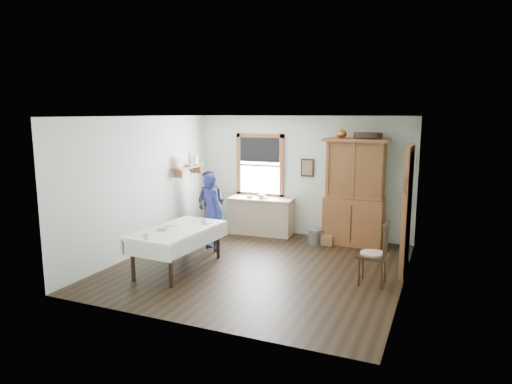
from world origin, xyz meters
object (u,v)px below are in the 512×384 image
china_hutch (355,192)px  wicker_basket (324,239)px  dining_table (178,249)px  spindle_chair (373,253)px  figure_dark (211,206)px  pail (315,237)px  woman_blue (212,215)px  work_counter (261,216)px

china_hutch → wicker_basket: bearing=-154.0°
china_hutch → dining_table: 3.87m
spindle_chair → figure_dark: bearing=160.4°
china_hutch → spindle_chair: size_ratio=2.13×
china_hutch → pail: 1.26m
dining_table → pail: 3.06m
pail → woman_blue: bearing=-147.4°
spindle_chair → pail: spindle_chair is taller
china_hutch → pail: bearing=-153.9°
china_hutch → spindle_chair: bearing=-70.3°
china_hutch → work_counter: bearing=-178.8°
figure_dark → spindle_chair: bearing=-18.5°
work_counter → spindle_chair: size_ratio=1.40×
china_hutch → wicker_basket: size_ratio=6.22×
work_counter → dining_table: 2.83m
dining_table → figure_dark: bearing=104.3°
woman_blue → figure_dark: 1.17m
china_hutch → figure_dark: size_ratio=1.66×
pail → china_hutch: bearing=25.1°
china_hutch → dining_table: (-2.56, -2.80, -0.75)m
work_counter → dining_table: bearing=-103.0°
china_hutch → woman_blue: (-2.58, -1.52, -0.39)m
spindle_chair → work_counter: bearing=146.5°
woman_blue → figure_dark: woman_blue is taller
dining_table → wicker_basket: bearing=51.7°
china_hutch → woman_blue: bearing=-148.3°
woman_blue → work_counter: bearing=-84.7°
figure_dark → pail: bearing=8.7°
china_hutch → spindle_chair: 2.39m
pail → wicker_basket: pail is taller
spindle_chair → woman_blue: size_ratio=0.72×
dining_table → spindle_chair: bearing=10.4°
wicker_basket → spindle_chair: bearing=-56.1°
woman_blue → figure_dark: size_ratio=1.08×
dining_table → spindle_chair: 3.36m
china_hutch → wicker_basket: 1.19m
dining_table → spindle_chair: size_ratio=1.76×
figure_dark → woman_blue: bearing=-55.8°
spindle_chair → pail: 2.39m
work_counter → pail: size_ratio=4.56×
wicker_basket → woman_blue: 2.46m
pail → woman_blue: size_ratio=0.22×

